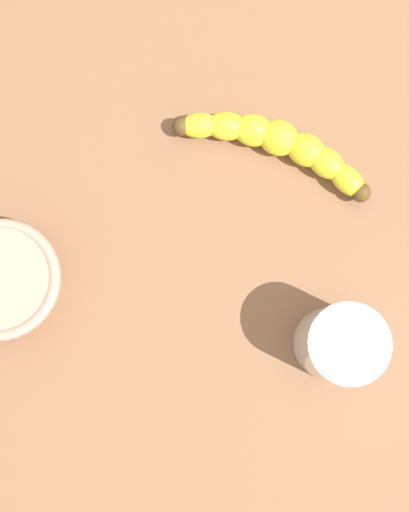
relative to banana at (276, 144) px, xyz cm
name	(u,v)px	position (x,y,z in cm)	size (l,w,h in cm)	color
wooden_tabletop	(285,193)	(3.07, -3.40, -3.35)	(120.00, 120.00, 3.00)	brown
banana	(276,144)	(0.00, 0.00, 0.00)	(21.83, 6.59, 3.70)	yellow
smoothie_glass	(338,344)	(13.88, -16.20, 2.24)	(7.48, 7.48, 8.60)	silver
ceramic_bowl	(2,280)	(-18.57, -25.14, 0.55)	(12.22, 12.22, 3.96)	tan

